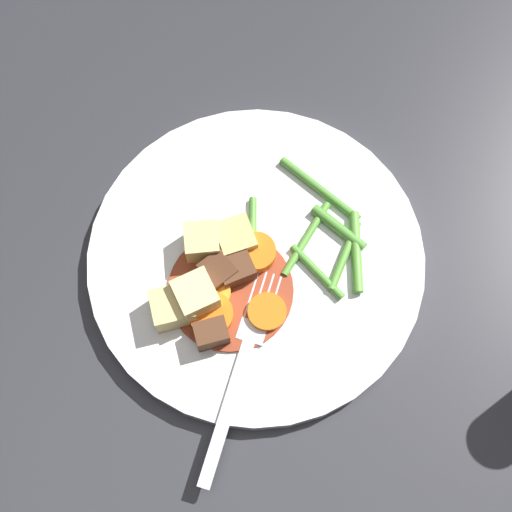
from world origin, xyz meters
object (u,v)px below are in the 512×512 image
(potato_chunk_0, at_px, (237,236))
(fork, at_px, (241,368))
(carrot_slice_1, at_px, (255,251))
(carrot_slice_2, at_px, (215,294))
(potato_chunk_1, at_px, (202,242))
(meat_chunk_0, at_px, (211,334))
(potato_chunk_3, at_px, (173,307))
(carrot_slice_0, at_px, (267,312))
(dinner_plate, at_px, (256,259))
(carrot_slice_3, at_px, (214,317))
(meat_chunk_1, at_px, (234,266))
(meat_chunk_2, at_px, (218,272))
(potato_chunk_2, at_px, (196,296))

(potato_chunk_0, relative_size, fork, 0.18)
(carrot_slice_1, height_order, carrot_slice_2, carrot_slice_1)
(potato_chunk_1, bearing_deg, meat_chunk_0, 41.19)
(potato_chunk_0, distance_m, potato_chunk_3, 0.08)
(carrot_slice_0, bearing_deg, dinner_plate, -135.48)
(dinner_plate, xyz_separation_m, carrot_slice_3, (0.06, 0.00, 0.01))
(carrot_slice_0, relative_size, carrot_slice_2, 1.22)
(dinner_plate, relative_size, meat_chunk_1, 9.39)
(meat_chunk_1, bearing_deg, carrot_slice_3, 14.13)
(carrot_slice_0, relative_size, meat_chunk_2, 1.25)
(carrot_slice_2, distance_m, fork, 0.06)
(carrot_slice_1, bearing_deg, carrot_slice_2, -6.80)
(potato_chunk_0, bearing_deg, potato_chunk_3, -4.92)
(carrot_slice_0, distance_m, meat_chunk_2, 0.05)
(carrot_slice_0, distance_m, potato_chunk_3, 0.07)
(carrot_slice_1, relative_size, potato_chunk_3, 1.00)
(carrot_slice_2, height_order, potato_chunk_1, potato_chunk_1)
(meat_chunk_2, bearing_deg, meat_chunk_1, 145.87)
(carrot_slice_0, relative_size, fork, 0.18)
(potato_chunk_1, relative_size, potato_chunk_2, 0.90)
(carrot_slice_0, height_order, meat_chunk_2, meat_chunk_2)
(carrot_slice_2, height_order, fork, carrot_slice_2)
(carrot_slice_3, relative_size, potato_chunk_1, 1.28)
(fork, bearing_deg, potato_chunk_1, -128.08)
(fork, bearing_deg, potato_chunk_3, -96.36)
(carrot_slice_1, bearing_deg, carrot_slice_3, 4.33)
(potato_chunk_0, relative_size, meat_chunk_0, 1.17)
(potato_chunk_3, xyz_separation_m, fork, (0.01, 0.07, -0.01))
(meat_chunk_0, bearing_deg, potato_chunk_1, -138.81)
(carrot_slice_3, relative_size, meat_chunk_1, 1.20)
(carrot_slice_0, bearing_deg, fork, 9.36)
(potato_chunk_3, bearing_deg, meat_chunk_1, 160.58)
(carrot_slice_0, distance_m, carrot_slice_1, 0.05)
(carrot_slice_2, bearing_deg, meat_chunk_1, -179.78)
(potato_chunk_1, bearing_deg, carrot_slice_2, 48.99)
(carrot_slice_1, relative_size, potato_chunk_0, 1.10)
(potato_chunk_1, height_order, meat_chunk_2, potato_chunk_1)
(dinner_plate, bearing_deg, meat_chunk_1, -20.26)
(meat_chunk_2, bearing_deg, dinner_plate, 154.26)
(carrot_slice_0, bearing_deg, meat_chunk_2, -94.26)
(dinner_plate, relative_size, carrot_slice_2, 10.94)
(carrot_slice_2, bearing_deg, meat_chunk_2, -152.31)
(carrot_slice_2, xyz_separation_m, meat_chunk_1, (-0.03, -0.00, 0.00))
(carrot_slice_1, bearing_deg, meat_chunk_0, 8.43)
(carrot_slice_0, height_order, carrot_slice_1, carrot_slice_1)
(meat_chunk_0, bearing_deg, potato_chunk_3, -89.88)
(carrot_slice_1, relative_size, meat_chunk_1, 1.11)
(potato_chunk_0, height_order, potato_chunk_2, potato_chunk_2)
(carrot_slice_0, xyz_separation_m, meat_chunk_2, (-0.00, -0.05, 0.01))
(fork, bearing_deg, meat_chunk_0, -103.40)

